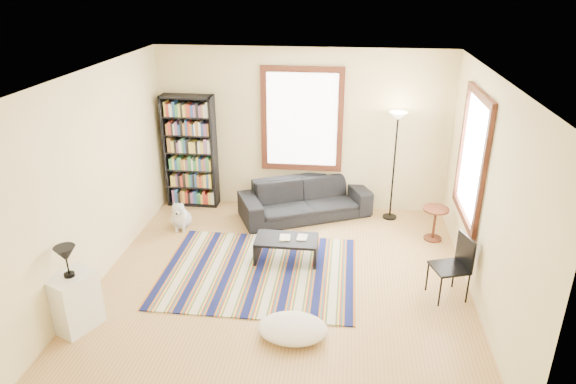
# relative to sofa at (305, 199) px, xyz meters

# --- Properties ---
(floor) EXTENTS (5.00, 5.00, 0.10)m
(floor) POSITION_rel_sofa_xyz_m (-0.11, -2.05, -0.37)
(floor) COLOR tan
(floor) RESTS_ON ground
(ceiling) EXTENTS (5.00, 5.00, 0.10)m
(ceiling) POSITION_rel_sofa_xyz_m (-0.11, -2.05, 2.53)
(ceiling) COLOR white
(ceiling) RESTS_ON floor
(wall_back) EXTENTS (5.00, 0.10, 2.80)m
(wall_back) POSITION_rel_sofa_xyz_m (-0.11, 0.50, 1.08)
(wall_back) COLOR beige
(wall_back) RESTS_ON floor
(wall_front) EXTENTS (5.00, 0.10, 2.80)m
(wall_front) POSITION_rel_sofa_xyz_m (-0.11, -4.60, 1.08)
(wall_front) COLOR beige
(wall_front) RESTS_ON floor
(wall_left) EXTENTS (0.10, 5.00, 2.80)m
(wall_left) POSITION_rel_sofa_xyz_m (-2.66, -2.05, 1.08)
(wall_left) COLOR beige
(wall_left) RESTS_ON floor
(wall_right) EXTENTS (0.10, 5.00, 2.80)m
(wall_right) POSITION_rel_sofa_xyz_m (2.44, -2.05, 1.08)
(wall_right) COLOR beige
(wall_right) RESTS_ON floor
(window_back) EXTENTS (1.20, 0.06, 1.60)m
(window_back) POSITION_rel_sofa_xyz_m (-0.11, 0.42, 1.28)
(window_back) COLOR white
(window_back) RESTS_ON wall_back
(window_right) EXTENTS (0.06, 1.20, 1.60)m
(window_right) POSITION_rel_sofa_xyz_m (2.36, -1.25, 1.28)
(window_right) COLOR white
(window_right) RESTS_ON wall_right
(rug) EXTENTS (2.71, 2.17, 0.02)m
(rug) POSITION_rel_sofa_xyz_m (-0.48, -1.90, -0.31)
(rug) COLOR #0D1241
(rug) RESTS_ON floor
(sofa) EXTENTS (1.70, 2.35, 0.64)m
(sofa) POSITION_rel_sofa_xyz_m (0.00, 0.00, 0.00)
(sofa) COLOR black
(sofa) RESTS_ON floor
(bookshelf) EXTENTS (0.90, 0.30, 2.00)m
(bookshelf) POSITION_rel_sofa_xyz_m (-2.05, 0.27, 0.68)
(bookshelf) COLOR black
(bookshelf) RESTS_ON floor
(coffee_table) EXTENTS (1.02, 0.81, 0.36)m
(coffee_table) POSITION_rel_sofa_xyz_m (-0.13, -1.53, -0.14)
(coffee_table) COLOR black
(coffee_table) RESTS_ON floor
(book_a) EXTENTS (0.21, 0.16, 0.02)m
(book_a) POSITION_rel_sofa_xyz_m (-0.23, -1.53, 0.05)
(book_a) COLOR beige
(book_a) RESTS_ON coffee_table
(book_b) EXTENTS (0.16, 0.21, 0.01)m
(book_b) POSITION_rel_sofa_xyz_m (0.02, -1.48, 0.05)
(book_b) COLOR beige
(book_b) RESTS_ON coffee_table
(floor_cushion) EXTENTS (0.83, 0.63, 0.20)m
(floor_cushion) POSITION_rel_sofa_xyz_m (0.15, -3.22, -0.22)
(floor_cushion) COLOR beige
(floor_cushion) RESTS_ON floor
(floor_lamp) EXTENTS (0.37, 0.37, 1.86)m
(floor_lamp) POSITION_rel_sofa_xyz_m (1.46, 0.10, 0.61)
(floor_lamp) COLOR black
(floor_lamp) RESTS_ON floor
(side_table) EXTENTS (0.41, 0.41, 0.54)m
(side_table) POSITION_rel_sofa_xyz_m (2.09, -0.61, -0.05)
(side_table) COLOR #472011
(side_table) RESTS_ON floor
(folding_chair) EXTENTS (0.53, 0.51, 0.86)m
(folding_chair) POSITION_rel_sofa_xyz_m (2.04, -2.19, 0.11)
(folding_chair) COLOR black
(folding_chair) RESTS_ON floor
(white_cabinet) EXTENTS (0.55, 0.61, 0.70)m
(white_cabinet) POSITION_rel_sofa_xyz_m (-2.41, -3.35, 0.03)
(white_cabinet) COLOR white
(white_cabinet) RESTS_ON floor
(table_lamp) EXTENTS (0.27, 0.27, 0.38)m
(table_lamp) POSITION_rel_sofa_xyz_m (-2.41, -3.35, 0.57)
(table_lamp) COLOR black
(table_lamp) RESTS_ON white_cabinet
(dog) EXTENTS (0.43, 0.56, 0.51)m
(dog) POSITION_rel_sofa_xyz_m (-1.98, -0.70, -0.06)
(dog) COLOR silver
(dog) RESTS_ON floor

